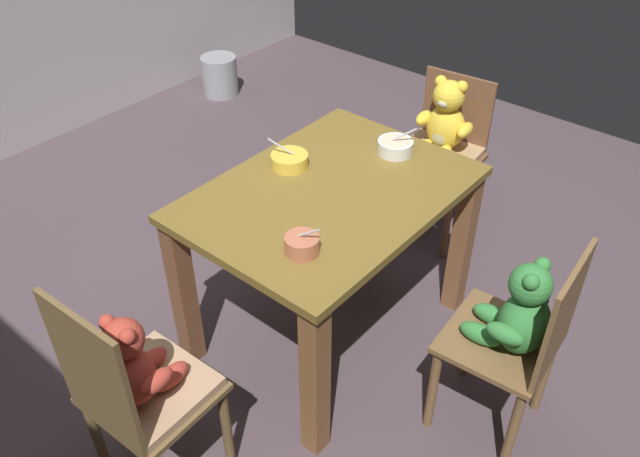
# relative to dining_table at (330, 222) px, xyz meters

# --- Properties ---
(ground_plane) EXTENTS (5.20, 5.20, 0.04)m
(ground_plane) POSITION_rel_dining_table_xyz_m (0.00, 0.00, -0.63)
(ground_plane) COLOR #4C3E43
(dining_table) EXTENTS (1.12, 0.81, 0.76)m
(dining_table) POSITION_rel_dining_table_xyz_m (0.00, 0.00, 0.00)
(dining_table) COLOR brown
(dining_table) RESTS_ON ground_plane
(teddy_chair_near_front) EXTENTS (0.41, 0.40, 0.87)m
(teddy_chair_near_front) POSITION_rel_dining_table_xyz_m (0.02, -0.82, -0.06)
(teddy_chair_near_front) COLOR brown
(teddy_chair_near_front) RESTS_ON ground_plane
(teddy_chair_near_left) EXTENTS (0.38, 0.40, 0.94)m
(teddy_chair_near_left) POSITION_rel_dining_table_xyz_m (-0.97, -0.01, -0.07)
(teddy_chair_near_left) COLOR brown
(teddy_chair_near_left) RESTS_ON ground_plane
(teddy_chair_near_right) EXTENTS (0.44, 0.44, 0.86)m
(teddy_chair_near_right) POSITION_rel_dining_table_xyz_m (0.97, 0.06, -0.06)
(teddy_chair_near_right) COLOR brown
(teddy_chair_near_right) RESTS_ON ground_plane
(porridge_bowl_yellow_far_center) EXTENTS (0.15, 0.15, 0.13)m
(porridge_bowl_yellow_far_center) POSITION_rel_dining_table_xyz_m (0.03, 0.24, 0.18)
(porridge_bowl_yellow_far_center) COLOR yellow
(porridge_bowl_yellow_far_center) RESTS_ON dining_table
(porridge_bowl_terracotta_near_left) EXTENTS (0.12, 0.13, 0.12)m
(porridge_bowl_terracotta_near_left) POSITION_rel_dining_table_xyz_m (-0.35, -0.16, 0.19)
(porridge_bowl_terracotta_near_left) COLOR #BB694A
(porridge_bowl_terracotta_near_left) RESTS_ON dining_table
(porridge_bowl_white_near_right) EXTENTS (0.15, 0.15, 0.13)m
(porridge_bowl_white_near_right) POSITION_rel_dining_table_xyz_m (0.39, -0.03, 0.18)
(porridge_bowl_white_near_right) COLOR silver
(porridge_bowl_white_near_right) RESTS_ON dining_table
(metal_pail) EXTENTS (0.26, 0.26, 0.29)m
(metal_pail) POSITION_rel_dining_table_xyz_m (1.35, 2.15, -0.46)
(metal_pail) COLOR #93969B
(metal_pail) RESTS_ON ground_plane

